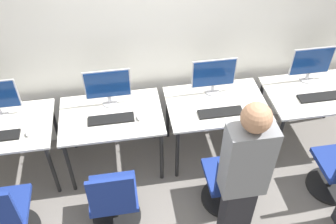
{
  "coord_description": "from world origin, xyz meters",
  "views": [
    {
      "loc": [
        -0.43,
        -2.45,
        3.29
      ],
      "look_at": [
        0.0,
        0.14,
        0.87
      ],
      "focal_mm": 40.0,
      "sensor_mm": 36.0,
      "label": 1
    }
  ],
  "objects": [
    {
      "name": "monitor_far_right",
      "position": [
        1.64,
        0.58,
        0.95
      ],
      "size": [
        0.47,
        0.15,
        0.41
      ],
      "color": "#B2B2B7",
      "rests_on": "desk_far_right"
    },
    {
      "name": "office_chair_far_left",
      "position": [
        -1.57,
        -0.42,
        0.35
      ],
      "size": [
        0.48,
        0.48,
        0.86
      ],
      "color": "black",
      "rests_on": "ground_plane"
    },
    {
      "name": "person_right",
      "position": [
        0.46,
        -0.75,
        0.92
      ],
      "size": [
        0.36,
        0.22,
        1.67
      ],
      "color": "#232328",
      "rests_on": "ground_plane"
    },
    {
      "name": "office_chair_right",
      "position": [
        0.51,
        -0.38,
        0.35
      ],
      "size": [
        0.48,
        0.48,
        0.86
      ],
      "color": "black",
      "rests_on": "ground_plane"
    },
    {
      "name": "desk_far_right",
      "position": [
        1.64,
        0.35,
        0.64
      ],
      "size": [
        1.03,
        0.71,
        0.72
      ],
      "color": "silver",
      "rests_on": "ground_plane"
    },
    {
      "name": "desk_far_left",
      "position": [
        -1.64,
        0.35,
        0.64
      ],
      "size": [
        1.03,
        0.71,
        0.72
      ],
      "color": "silver",
      "rests_on": "ground_plane"
    },
    {
      "name": "ground_plane",
      "position": [
        0.0,
        0.0,
        0.0
      ],
      "size": [
        20.0,
        20.0,
        0.0
      ],
      "primitive_type": "plane",
      "color": "slate"
    },
    {
      "name": "keyboard_right",
      "position": [
        0.55,
        0.2,
        0.73
      ],
      "size": [
        0.46,
        0.13,
        0.02
      ],
      "color": "black",
      "rests_on": "desk_right"
    },
    {
      "name": "monitor_right",
      "position": [
        0.55,
        0.54,
        0.95
      ],
      "size": [
        0.47,
        0.15,
        0.41
      ],
      "color": "#B2B2B7",
      "rests_on": "desk_right"
    },
    {
      "name": "wall_back",
      "position": [
        0.0,
        0.83,
        1.4
      ],
      "size": [
        12.0,
        0.05,
        2.8
      ],
      "color": "silver",
      "rests_on": "ground_plane"
    },
    {
      "name": "desk_right",
      "position": [
        0.55,
        0.35,
        0.64
      ],
      "size": [
        1.03,
        0.71,
        0.72
      ],
      "color": "silver",
      "rests_on": "ground_plane"
    },
    {
      "name": "keyboard_far_right",
      "position": [
        1.64,
        0.26,
        0.73
      ],
      "size": [
        0.46,
        0.13,
        0.02
      ],
      "color": "black",
      "rests_on": "desk_far_right"
    },
    {
      "name": "desk_left",
      "position": [
        -0.55,
        0.35,
        0.64
      ],
      "size": [
        1.03,
        0.71,
        0.72
      ],
      "color": "silver",
      "rests_on": "ground_plane"
    },
    {
      "name": "office_chair_left",
      "position": [
        -0.6,
        -0.42,
        0.35
      ],
      "size": [
        0.48,
        0.48,
        0.86
      ],
      "color": "black",
      "rests_on": "ground_plane"
    },
    {
      "name": "mouse_left",
      "position": [
        -0.27,
        0.25,
        0.74
      ],
      "size": [
        0.06,
        0.09,
        0.03
      ],
      "color": "silver",
      "rests_on": "desk_left"
    },
    {
      "name": "monitor_left",
      "position": [
        -0.55,
        0.54,
        0.95
      ],
      "size": [
        0.47,
        0.15,
        0.41
      ],
      "color": "#B2B2B7",
      "rests_on": "desk_left"
    },
    {
      "name": "mouse_far_left",
      "position": [
        -1.34,
        0.21,
        0.74
      ],
      "size": [
        0.06,
        0.09,
        0.03
      ],
      "color": "silver",
      "rests_on": "desk_far_left"
    },
    {
      "name": "mouse_right",
      "position": [
        0.85,
        0.19,
        0.74
      ],
      "size": [
        0.06,
        0.09,
        0.03
      ],
      "color": "silver",
      "rests_on": "desk_right"
    },
    {
      "name": "keyboard_left",
      "position": [
        -0.55,
        0.28,
        0.73
      ],
      "size": [
        0.46,
        0.13,
        0.02
      ],
      "color": "black",
      "rests_on": "desk_left"
    }
  ]
}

